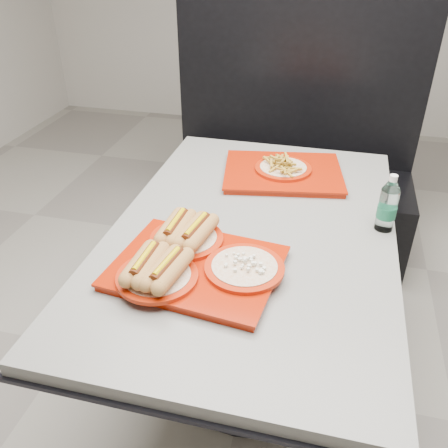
% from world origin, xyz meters
% --- Properties ---
extents(ground, '(6.00, 6.00, 0.00)m').
position_xyz_m(ground, '(0.00, 0.00, 0.00)').
color(ground, gray).
rests_on(ground, ground).
extents(diner_table, '(0.92, 1.42, 0.75)m').
position_xyz_m(diner_table, '(0.00, 0.00, 0.58)').
color(diner_table, black).
rests_on(diner_table, ground).
extents(booth_bench, '(1.30, 0.57, 1.35)m').
position_xyz_m(booth_bench, '(0.00, 1.09, 0.40)').
color(booth_bench, black).
rests_on(booth_bench, ground).
extents(tray_near, '(0.49, 0.42, 0.10)m').
position_xyz_m(tray_near, '(-0.13, -0.26, 0.79)').
color(tray_near, '#931804').
rests_on(tray_near, diner_table).
extents(tray_far, '(0.51, 0.42, 0.09)m').
position_xyz_m(tray_far, '(0.04, 0.40, 0.78)').
color(tray_far, '#931804').
rests_on(tray_far, diner_table).
extents(water_bottle, '(0.06, 0.06, 0.19)m').
position_xyz_m(water_bottle, '(0.41, 0.09, 0.83)').
color(water_bottle, silver).
rests_on(water_bottle, diner_table).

